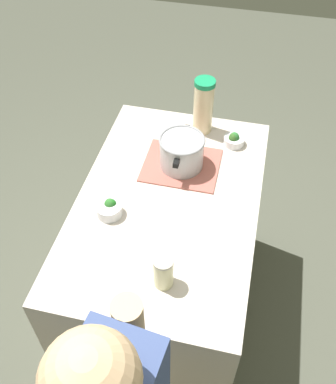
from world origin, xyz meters
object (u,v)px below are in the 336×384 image
Objects in this scene: cooking_pot at (182,152)px; broccoli_bowl_front at (234,139)px; lemonade_pitcher at (203,106)px; broccoli_bowl_center at (109,209)px; mason_jar at (163,272)px.

broccoli_bowl_front is (-0.21, 0.22, -0.06)m from cooking_pot.
cooking_pot is at bearing -9.30° from lemonade_pitcher.
broccoli_bowl_front is 0.92× the size of broccoli_bowl_center.
broccoli_bowl_front is at bearing 141.23° from broccoli_bowl_center.
lemonade_pitcher is 2.86× the size of broccoli_bowl_front.
cooking_pot is 2.51× the size of broccoli_bowl_center.
cooking_pot is at bearing -46.18° from broccoli_bowl_front.
lemonade_pitcher is at bearing -178.82° from mason_jar.
cooking_pot is 0.95× the size of lemonade_pitcher.
lemonade_pitcher is at bearing -113.68° from broccoli_bowl_front.
lemonade_pitcher reaches higher than broccoli_bowl_center.
cooking_pot is at bearing -174.06° from mason_jar.
broccoli_bowl_center is at bearing -132.69° from mason_jar.
mason_jar reaches higher than broccoli_bowl_center.
cooking_pot is 0.31m from broccoli_bowl_front.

